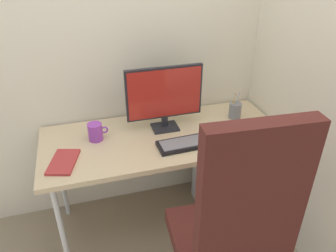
% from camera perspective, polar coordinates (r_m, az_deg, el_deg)
% --- Properties ---
extents(ground_plane, '(8.00, 8.00, 0.00)m').
position_cam_1_polar(ground_plane, '(2.46, -0.64, -15.63)').
color(ground_plane, gray).
extents(wall_back, '(2.99, 0.04, 2.80)m').
position_cam_1_polar(wall_back, '(2.08, -3.57, 20.06)').
color(wall_back, beige).
rests_on(wall_back, ground_plane).
extents(wall_side_right, '(0.04, 2.14, 2.80)m').
position_cam_1_polar(wall_side_right, '(1.92, 24.88, 16.62)').
color(wall_side_right, beige).
rests_on(wall_side_right, ground_plane).
extents(desk, '(1.48, 0.63, 0.70)m').
position_cam_1_polar(desk, '(2.04, -0.74, -2.73)').
color(desk, '#D1B78C').
rests_on(desk, ground_plane).
extents(office_chair, '(0.55, 0.57, 1.27)m').
position_cam_1_polar(office_chair, '(1.50, 11.20, -17.60)').
color(office_chair, black).
rests_on(office_chair, ground_plane).
extents(filing_cabinet, '(0.47, 0.46, 0.54)m').
position_cam_1_polar(filing_cabinet, '(2.40, 11.43, -8.97)').
color(filing_cabinet, '#B2B5BA').
rests_on(filing_cabinet, ground_plane).
extents(monitor, '(0.47, 0.13, 0.40)m').
position_cam_1_polar(monitor, '(1.99, -0.63, 5.38)').
color(monitor, black).
rests_on(monitor, desk).
extents(keyboard, '(0.42, 0.15, 0.03)m').
position_cam_1_polar(keyboard, '(1.93, 4.31, -2.84)').
color(keyboard, black).
rests_on(keyboard, desk).
extents(mouse, '(0.08, 0.10, 0.03)m').
position_cam_1_polar(mouse, '(2.11, 13.07, -0.47)').
color(mouse, '#333338').
rests_on(mouse, desk).
extents(pen_holder, '(0.08, 0.08, 0.18)m').
position_cam_1_polar(pen_holder, '(2.23, 11.57, 2.69)').
color(pen_holder, slate).
rests_on(pen_holder, desk).
extents(notebook, '(0.19, 0.26, 0.01)m').
position_cam_1_polar(notebook, '(1.87, -17.71, -5.94)').
color(notebook, '#B23333').
rests_on(notebook, desk).
extents(coffee_mug, '(0.12, 0.09, 0.11)m').
position_cam_1_polar(coffee_mug, '(1.99, -12.48, -1.00)').
color(coffee_mug, purple).
rests_on(coffee_mug, desk).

